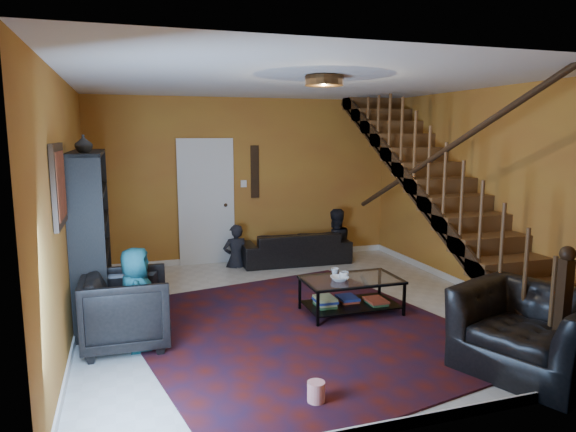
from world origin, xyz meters
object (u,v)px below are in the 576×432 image
(sofa, at_px, (295,247))
(armchair_right, at_px, (530,332))
(coffee_table, at_px, (351,293))
(bookshelf, at_px, (92,238))
(armchair_left, at_px, (127,310))

(sofa, height_order, armchair_right, armchair_right)
(armchair_right, xyz_separation_m, coffee_table, (-0.92, 1.94, -0.13))
(bookshelf, bearing_deg, armchair_right, -36.12)
(armchair_right, bearing_deg, coffee_table, -177.52)
(bookshelf, xyz_separation_m, sofa, (3.14, 1.70, -0.69))
(bookshelf, distance_m, sofa, 3.64)
(sofa, distance_m, coffee_table, 2.62)
(armchair_right, bearing_deg, bookshelf, -148.97)
(armchair_right, relative_size, coffee_table, 1.01)
(bookshelf, xyz_separation_m, coffee_table, (2.99, -0.91, -0.71))
(sofa, bearing_deg, armchair_left, 47.03)
(sofa, relative_size, armchair_left, 2.12)
(armchair_left, relative_size, coffee_table, 0.74)
(sofa, height_order, coffee_table, sofa)
(armchair_left, relative_size, armchair_right, 0.73)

